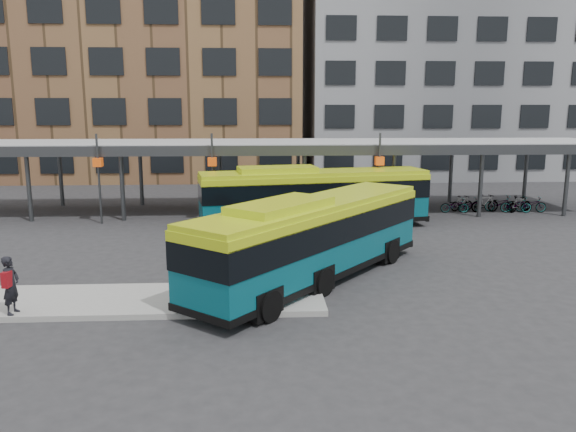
% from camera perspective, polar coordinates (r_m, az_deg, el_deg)
% --- Properties ---
extents(ground, '(120.00, 120.00, 0.00)m').
position_cam_1_polar(ground, '(21.25, -1.43, -5.87)').
color(ground, '#28282B').
rests_on(ground, ground).
extents(boarding_island, '(14.00, 3.00, 0.18)m').
position_cam_1_polar(boarding_island, '(19.02, -18.14, -8.21)').
color(boarding_island, gray).
rests_on(boarding_island, ground).
extents(canopy, '(40.00, 6.53, 4.80)m').
position_cam_1_polar(canopy, '(33.28, -2.19, 7.12)').
color(canopy, '#999B9E').
rests_on(canopy, ground).
extents(building_brick, '(26.00, 14.00, 22.00)m').
position_cam_1_polar(building_brick, '(53.39, -13.75, 15.93)').
color(building_brick, brown).
rests_on(building_brick, ground).
extents(building_grey, '(24.00, 14.00, 20.00)m').
position_cam_1_polar(building_grey, '(55.01, 14.99, 14.67)').
color(building_grey, slate).
rests_on(building_grey, ground).
extents(bus_front, '(9.25, 10.39, 3.17)m').
position_cam_1_polar(bus_front, '(19.94, 2.58, -2.10)').
color(bus_front, '#084F5D').
rests_on(bus_front, ground).
extents(bus_rear, '(11.95, 4.49, 3.22)m').
position_cam_1_polar(bus_rear, '(28.88, 2.60, 2.07)').
color(bus_rear, '#084F5D').
rests_on(bus_rear, ground).
extents(pedestrian, '(0.48, 0.69, 1.74)m').
position_cam_1_polar(pedestrian, '(18.41, -26.34, -6.28)').
color(pedestrian, black).
rests_on(pedestrian, boarding_island).
extents(bike_rack, '(6.36, 1.60, 1.07)m').
position_cam_1_polar(bike_rack, '(35.67, 20.40, 1.13)').
color(bike_rack, slate).
rests_on(bike_rack, ground).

